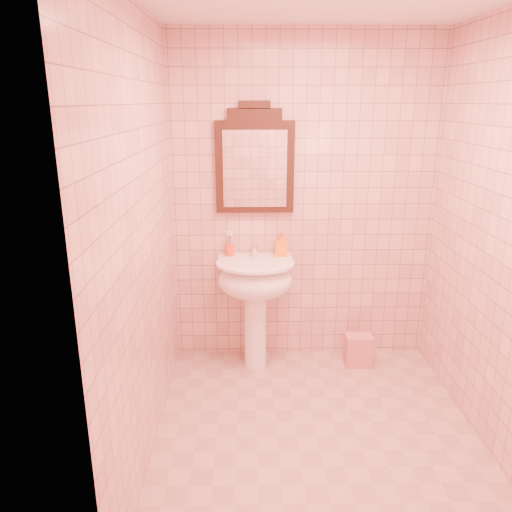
{
  "coord_description": "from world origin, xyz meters",
  "views": [
    {
      "loc": [
        -0.42,
        -2.63,
        2.0
      ],
      "look_at": [
        -0.37,
        0.55,
        1.01
      ],
      "focal_mm": 35.0,
      "sensor_mm": 36.0,
      "label": 1
    }
  ],
  "objects_px": {
    "pedestal_sink": "(255,287)",
    "towel": "(358,350)",
    "toothbrush_cup": "(230,250)",
    "mirror": "(255,162)",
    "soap_dispenser": "(281,244)"
  },
  "relations": [
    {
      "from": "pedestal_sink",
      "to": "mirror",
      "type": "xyz_separation_m",
      "value": [
        0.0,
        0.2,
        0.91
      ]
    },
    {
      "from": "pedestal_sink",
      "to": "toothbrush_cup",
      "type": "bearing_deg",
      "value": 140.56
    },
    {
      "from": "mirror",
      "to": "toothbrush_cup",
      "type": "height_order",
      "value": "mirror"
    },
    {
      "from": "toothbrush_cup",
      "to": "soap_dispenser",
      "type": "bearing_deg",
      "value": -2.11
    },
    {
      "from": "pedestal_sink",
      "to": "soap_dispenser",
      "type": "bearing_deg",
      "value": 35.77
    },
    {
      "from": "soap_dispenser",
      "to": "towel",
      "type": "xyz_separation_m",
      "value": [
        0.61,
        -0.14,
        -0.83
      ]
    },
    {
      "from": "mirror",
      "to": "towel",
      "type": "relative_size",
      "value": 3.2
    },
    {
      "from": "pedestal_sink",
      "to": "towel",
      "type": "xyz_separation_m",
      "value": [
        0.81,
        0.0,
        -0.54
      ]
    },
    {
      "from": "mirror",
      "to": "towel",
      "type": "xyz_separation_m",
      "value": [
        0.81,
        -0.2,
        -1.44
      ]
    },
    {
      "from": "pedestal_sink",
      "to": "soap_dispenser",
      "type": "relative_size",
      "value": 4.48
    },
    {
      "from": "pedestal_sink",
      "to": "towel",
      "type": "bearing_deg",
      "value": 0.28
    },
    {
      "from": "pedestal_sink",
      "to": "toothbrush_cup",
      "type": "relative_size",
      "value": 5.22
    },
    {
      "from": "toothbrush_cup",
      "to": "pedestal_sink",
      "type": "bearing_deg",
      "value": -39.44
    },
    {
      "from": "toothbrush_cup",
      "to": "towel",
      "type": "distance_m",
      "value": 1.28
    },
    {
      "from": "mirror",
      "to": "towel",
      "type": "height_order",
      "value": "mirror"
    }
  ]
}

